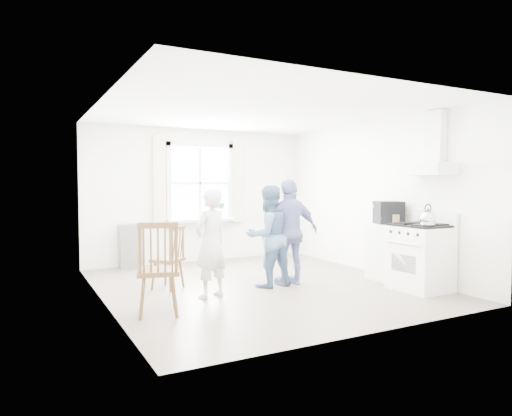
{
  "coord_description": "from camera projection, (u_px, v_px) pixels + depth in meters",
  "views": [
    {
      "loc": [
        -3.22,
        -6.01,
        1.53
      ],
      "look_at": [
        0.05,
        0.2,
        1.16
      ],
      "focal_mm": 32.0,
      "sensor_mm": 36.0,
      "label": 1
    }
  ],
  "objects": [
    {
      "name": "room_shell",
      "position": [
        259.0,
        199.0,
        6.82
      ],
      "size": [
        4.62,
        5.12,
        2.64
      ],
      "color": "#746659",
      "rests_on": "ground"
    },
    {
      "name": "window_assembly",
      "position": [
        200.0,
        187.0,
        8.97
      ],
      "size": [
        1.88,
        0.24,
        1.7
      ],
      "color": "white",
      "rests_on": "room_shell"
    },
    {
      "name": "range_hood",
      "position": [
        430.0,
        158.0,
        6.56
      ],
      "size": [
        0.45,
        0.76,
        0.94
      ],
      "color": "silver",
      "rests_on": "room_shell"
    },
    {
      "name": "shelf_unit",
      "position": [
        131.0,
        246.0,
        8.27
      ],
      "size": [
        0.4,
        0.3,
        0.8
      ],
      "primitive_type": "cube",
      "color": "slate",
      "rests_on": "ground"
    },
    {
      "name": "gas_stove",
      "position": [
        420.0,
        257.0,
        6.56
      ],
      "size": [
        0.68,
        0.76,
        1.12
      ],
      "color": "white",
      "rests_on": "ground"
    },
    {
      "name": "kettle",
      "position": [
        428.0,
        219.0,
        6.29
      ],
      "size": [
        0.22,
        0.22,
        0.31
      ],
      "color": "silver",
      "rests_on": "gas_stove"
    },
    {
      "name": "low_cabinet",
      "position": [
        389.0,
        252.0,
        7.21
      ],
      "size": [
        0.5,
        0.55,
        0.9
      ],
      "primitive_type": "cube",
      "color": "silver",
      "rests_on": "ground"
    },
    {
      "name": "stereo_stack",
      "position": [
        389.0,
        213.0,
        7.21
      ],
      "size": [
        0.5,
        0.48,
        0.36
      ],
      "color": "black",
      "rests_on": "low_cabinet"
    },
    {
      "name": "cardboard_box",
      "position": [
        397.0,
        219.0,
        7.13
      ],
      "size": [
        0.26,
        0.2,
        0.16
      ],
      "primitive_type": "cube",
      "rotation": [
        0.0,
        0.0,
        -0.1
      ],
      "color": "olive",
      "rests_on": "low_cabinet"
    },
    {
      "name": "windsor_chair_a",
      "position": [
        173.0,
        250.0,
        6.6
      ],
      "size": [
        0.54,
        0.54,
        0.93
      ],
      "color": "#4D3118",
      "rests_on": "ground"
    },
    {
      "name": "windsor_chair_b",
      "position": [
        158.0,
        259.0,
        5.2
      ],
      "size": [
        0.57,
        0.56,
        1.11
      ],
      "color": "#4D3118",
      "rests_on": "ground"
    },
    {
      "name": "person_left",
      "position": [
        211.0,
        243.0,
        6.12
      ],
      "size": [
        0.69,
        0.69,
        1.47
      ],
      "primitive_type": "imported",
      "rotation": [
        0.0,
        0.0,
        3.52
      ],
      "color": "silver",
      "rests_on": "ground"
    },
    {
      "name": "person_mid",
      "position": [
        268.0,
        236.0,
        6.77
      ],
      "size": [
        0.79,
        0.79,
        1.51
      ],
      "primitive_type": "imported",
      "rotation": [
        0.0,
        0.0,
        3.22
      ],
      "color": "slate",
      "rests_on": "ground"
    },
    {
      "name": "person_right",
      "position": [
        290.0,
        232.0,
        6.89
      ],
      "size": [
        0.97,
        0.97,
        1.61
      ],
      "primitive_type": "imported",
      "rotation": [
        0.0,
        0.0,
        3.12
      ],
      "color": "navy",
      "rests_on": "ground"
    },
    {
      "name": "potted_plant",
      "position": [
        221.0,
        210.0,
        9.1
      ],
      "size": [
        0.22,
        0.22,
        0.31
      ],
      "primitive_type": "imported",
      "rotation": [
        0.0,
        0.0,
        -0.42
      ],
      "color": "#316F33",
      "rests_on": "window_assembly"
    }
  ]
}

